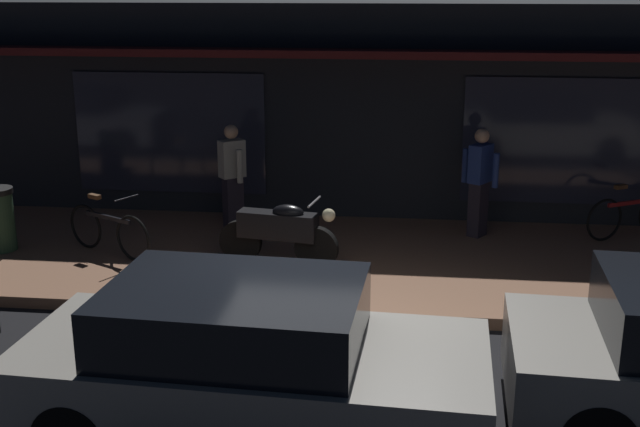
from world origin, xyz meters
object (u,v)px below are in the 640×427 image
(bicycle_parked, at_px, (630,215))
(parked_car_far, at_px, (248,363))
(person_bystander, at_px, (480,180))
(motorcycle, at_px, (280,231))
(person_photographer, at_px, (232,175))
(bicycle_extra, at_px, (108,230))

(bicycle_parked, distance_m, parked_car_far, 7.56)
(person_bystander, bearing_deg, motorcycle, -148.87)
(bicycle_parked, distance_m, person_bystander, 2.38)
(motorcycle, relative_size, person_photographer, 1.02)
(motorcycle, distance_m, person_bystander, 3.28)
(motorcycle, xyz_separation_m, person_photographer, (-1.01, 1.59, 0.38))
(bicycle_parked, relative_size, parked_car_far, 0.35)
(bicycle_parked, height_order, person_photographer, person_photographer)
(bicycle_parked, height_order, bicycle_extra, same)
(motorcycle, xyz_separation_m, bicycle_parked, (5.10, 1.88, -0.14))
(person_bystander, distance_m, parked_car_far, 6.20)
(bicycle_extra, bearing_deg, motorcycle, -4.54)
(motorcycle, relative_size, bicycle_parked, 1.16)
(motorcycle, bearing_deg, person_photographer, 122.40)
(motorcycle, bearing_deg, person_bystander, 31.13)
(person_photographer, bearing_deg, person_bystander, 1.47)
(bicycle_parked, relative_size, bicycle_extra, 0.99)
(motorcycle, height_order, bicycle_parked, motorcycle)
(motorcycle, xyz_separation_m, person_bystander, (2.79, 1.69, 0.38))
(person_photographer, bearing_deg, motorcycle, -57.60)
(bicycle_extra, height_order, person_bystander, person_bystander)
(bicycle_parked, bearing_deg, parked_car_far, -128.77)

